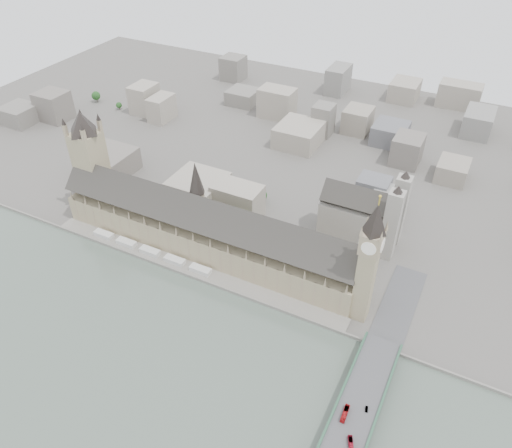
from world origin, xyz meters
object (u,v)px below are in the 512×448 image
at_px(elizabeth_tower, 369,256).
at_px(westminster_abbey, 363,216).
at_px(red_bus_south, 351,444).
at_px(red_bus_north, 345,413).
at_px(car_silver, 367,409).
at_px(westminster_bridge, 348,433).
at_px(palace_of_westminster, 206,230).
at_px(victoria_tower, 90,158).

xyz_separation_m(elizabeth_tower, westminster_abbey, (-27.08, 87.00, -33.01)).
distance_m(westminster_abbey, red_bus_south, 200.21).
bearing_deg(red_bus_north, elizabeth_tower, 99.36).
bearing_deg(elizabeth_tower, red_bus_north, -78.06).
distance_m(elizabeth_tower, westminster_abbey, 96.91).
bearing_deg(car_silver, westminster_bridge, -121.86).
xyz_separation_m(palace_of_westminster, car_silver, (167.11, -90.99, -11.78)).
distance_m(palace_of_westminster, red_bus_south, 203.13).
distance_m(westminster_abbey, car_silver, 176.10).
xyz_separation_m(victoria_tower, westminster_abbey, (232.92, 69.00, -30.12)).
distance_m(palace_of_westminster, red_bus_north, 186.27).
relative_size(palace_of_westminster, victoria_tower, 2.65).
xyz_separation_m(red_bus_north, car_silver, (10.41, 9.13, -0.99)).
height_order(elizabeth_tower, westminster_abbey, elizabeth_tower).
height_order(elizabeth_tower, car_silver, elizabeth_tower).
bearing_deg(elizabeth_tower, car_silver, -69.84).
bearing_deg(westminster_bridge, red_bus_north, 126.85).
distance_m(victoria_tower, westminster_bridge, 309.91).
bearing_deg(red_bus_north, car_silver, 38.67).
xyz_separation_m(victoria_tower, car_silver, (289.11, -97.29, -44.28)).
distance_m(westminster_bridge, red_bus_north, 11.15).
height_order(victoria_tower, westminster_bridge, victoria_tower).
bearing_deg(palace_of_westminster, westminster_abbey, 34.17).
distance_m(elizabeth_tower, red_bus_north, 101.49).
xyz_separation_m(elizabeth_tower, westminster_bridge, (24.00, -95.50, -52.96)).
bearing_deg(victoria_tower, westminster_abbey, 16.50).
distance_m(elizabeth_tower, red_bus_south, 118.16).
distance_m(palace_of_westminster, westminster_bridge, 195.05).
relative_size(victoria_tower, westminster_bridge, 0.31).
xyz_separation_m(red_bus_north, red_bus_south, (9.16, -16.64, -0.18)).
height_order(westminster_bridge, red_bus_north, red_bus_north).
bearing_deg(elizabeth_tower, victoria_tower, 176.04).
xyz_separation_m(red_bus_south, car_silver, (1.26, 25.77, -0.82)).
bearing_deg(red_bus_north, westminster_bridge, -55.73).
bearing_deg(westminster_bridge, palace_of_westminster, 146.51).
bearing_deg(red_bus_north, westminster_abbey, 102.04).
xyz_separation_m(westminster_bridge, car_silver, (5.11, 16.21, 5.80)).
bearing_deg(westminster_bridge, victoria_tower, 158.22).
relative_size(elizabeth_tower, westminster_abbey, 1.58).
relative_size(westminster_abbey, red_bus_south, 6.37).
bearing_deg(westminster_abbey, palace_of_westminster, -145.83).
bearing_deg(red_bus_south, victoria_tower, 132.84).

